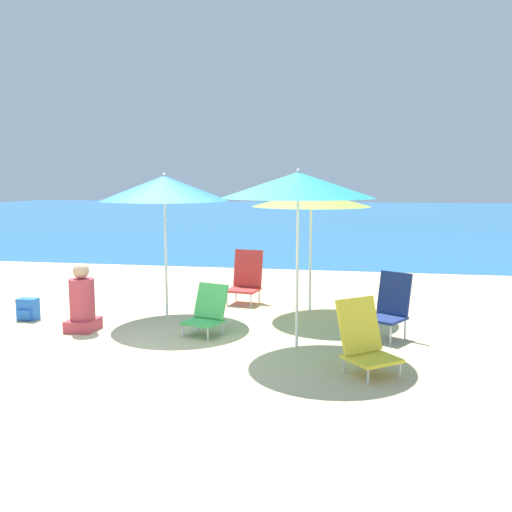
{
  "coord_description": "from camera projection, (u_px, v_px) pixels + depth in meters",
  "views": [
    {
      "loc": [
        2.56,
        -6.59,
        2.09
      ],
      "look_at": [
        1.06,
        1.36,
        1.0
      ],
      "focal_mm": 40.0,
      "sensor_mm": 36.0,
      "label": 1
    }
  ],
  "objects": [
    {
      "name": "beach_chair_red",
      "position": [
        246.0,
        278.0,
        9.72
      ],
      "size": [
        0.59,
        0.62,
        0.89
      ],
      "rotation": [
        0.0,
        0.0,
        -0.16
      ],
      "color": "silver",
      "rests_on": "ground"
    },
    {
      "name": "person_seated_near",
      "position": [
        82.0,
        303.0,
        7.9
      ],
      "size": [
        0.38,
        0.45,
        0.95
      ],
      "rotation": [
        0.0,
        0.0,
        0.0
      ],
      "color": "#BF3F4C",
      "rests_on": "ground"
    },
    {
      "name": "beach_chair_navy",
      "position": [
        390.0,
        305.0,
        7.55
      ],
      "size": [
        0.66,
        0.69,
        0.87
      ],
      "rotation": [
        0.0,
        0.0,
        -0.53
      ],
      "color": "silver",
      "rests_on": "ground"
    },
    {
      "name": "beach_chair_green",
      "position": [
        207.0,
        311.0,
        7.71
      ],
      "size": [
        0.6,
        0.63,
        0.68
      ],
      "rotation": [
        0.0,
        0.0,
        -0.31
      ],
      "color": "silver",
      "rests_on": "ground"
    },
    {
      "name": "beach_umbrella_lime",
      "position": [
        311.0,
        199.0,
        8.82
      ],
      "size": [
        1.84,
        1.84,
        1.95
      ],
      "color": "white",
      "rests_on": "ground"
    },
    {
      "name": "ground_plane",
      "position": [
        153.0,
        347.0,
        7.17
      ],
      "size": [
        60.0,
        60.0,
        0.0
      ],
      "primitive_type": "plane",
      "color": "#C6B284"
    },
    {
      "name": "beach_umbrella_teal",
      "position": [
        298.0,
        185.0,
        6.87
      ],
      "size": [
        1.86,
        1.86,
        2.22
      ],
      "color": "white",
      "rests_on": "ground"
    },
    {
      "name": "backpack_blue",
      "position": [
        28.0,
        309.0,
        8.53
      ],
      "size": [
        0.29,
        0.21,
        0.32
      ],
      "color": "blue",
      "rests_on": "ground"
    },
    {
      "name": "beach_umbrella_blue",
      "position": [
        164.0,
        188.0,
        8.46
      ],
      "size": [
        1.92,
        1.92,
        2.19
      ],
      "color": "white",
      "rests_on": "ground"
    },
    {
      "name": "sea_water",
      "position": [
        318.0,
        216.0,
        32.96
      ],
      "size": [
        60.0,
        40.0,
        0.01
      ],
      "color": "#23669E",
      "rests_on": "ground"
    },
    {
      "name": "beach_chair_yellow",
      "position": [
        365.0,
        340.0,
        6.19
      ],
      "size": [
        0.76,
        0.77,
        0.8
      ],
      "rotation": [
        0.0,
        0.0,
        0.68
      ],
      "color": "silver",
      "rests_on": "ground"
    }
  ]
}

